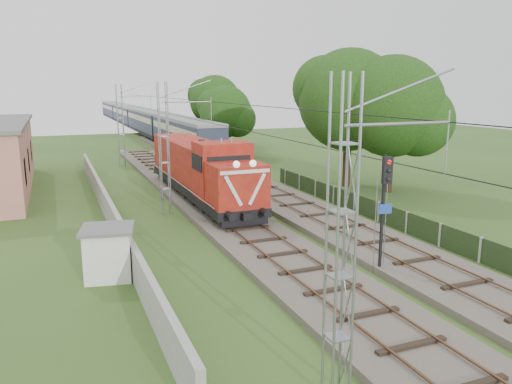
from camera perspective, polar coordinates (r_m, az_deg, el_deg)
name	(u,v)px	position (r m, az deg, el deg)	size (l,w,h in m)	color
ground	(298,273)	(21.36, 4.83, -9.17)	(140.00, 140.00, 0.00)	#314B1C
track_main	(240,227)	(27.39, -1.82, -3.97)	(4.20, 70.00, 0.45)	#6B6054
track_side	(242,180)	(40.97, -1.60, 1.34)	(4.20, 80.00, 0.45)	#6B6054
catenary	(165,149)	(30.58, -10.37, 4.90)	(3.31, 70.00, 8.00)	gray
boundary_wall	(107,207)	(30.63, -16.65, -1.67)	(0.25, 40.00, 1.50)	#9E9E99
fence	(407,223)	(27.80, 16.86, -3.36)	(0.12, 32.00, 1.20)	black
locomotive	(200,168)	(34.15, -6.37, 2.72)	(3.06, 17.45, 4.43)	black
coach_rake	(136,117)	(92.69, -13.50, 8.37)	(3.09, 92.10, 3.57)	black
signal_post	(385,194)	(20.85, 14.50, -0.17)	(0.55, 0.43, 5.00)	black
relay_hut	(109,252)	(21.28, -16.49, -6.63)	(2.43, 2.43, 2.14)	silver
tree_a	(350,101)	(39.53, 10.73, 10.17)	(8.20, 7.81, 10.63)	#3A2318
tree_b	(394,108)	(37.95, 15.45, 9.29)	(7.71, 7.34, 9.99)	#3A2318
tree_c	(226,112)	(56.77, -3.44, 9.10)	(6.12, 5.83, 7.94)	#3A2318
tree_d	(216,101)	(68.67, -4.62, 10.28)	(7.20, 6.86, 9.34)	#3A2318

